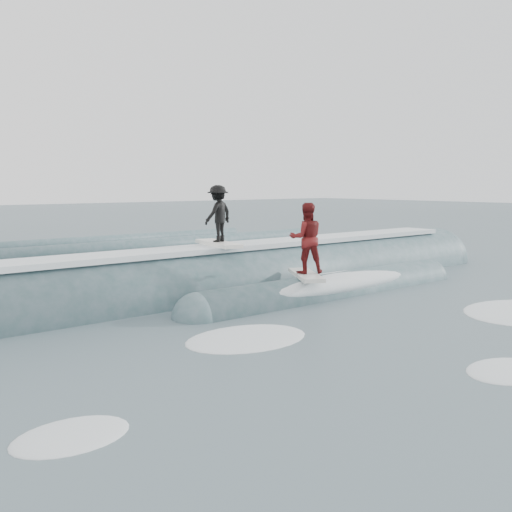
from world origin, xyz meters
TOP-DOWN VIEW (x-y plane):
  - ground at (0.00, 0.00)m, footprint 160.00×160.00m
  - breaking_wave at (0.24, 5.87)m, footprint 22.52×4.06m
  - surfer_black at (-0.54, 6.16)m, footprint 1.14×2.07m
  - surfer_red at (0.73, 3.96)m, footprint 1.50×2.00m
  - whitewater at (-0.31, 0.01)m, footprint 13.42×5.99m
  - far_swells at (-1.83, 17.65)m, footprint 35.29×8.65m

SIDE VIEW (x-z plane):
  - ground at x=0.00m, z-range 0.00..0.00m
  - whitewater at x=-0.31m, z-range -0.05..0.05m
  - far_swells at x=-1.83m, z-range -0.40..0.40m
  - breaking_wave at x=0.24m, z-range -1.24..1.31m
  - surfer_red at x=0.73m, z-range 0.57..2.53m
  - surfer_black at x=-0.54m, z-range 1.31..2.98m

